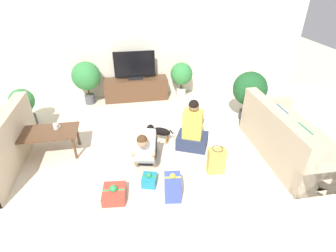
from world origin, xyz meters
The scene contains 18 objects.
ground_plane centered at (0.00, 0.00, 0.00)m, with size 16.00×16.00×0.00m, color beige.
wall_back centered at (0.00, 2.63, 1.30)m, with size 8.40×0.06×2.60m.
sofa_right centered at (2.37, -0.29, 0.30)m, with size 0.94×1.92×0.86m.
coffee_table centered at (-1.57, 0.41, 0.39)m, with size 1.01×0.53×0.44m.
tv_console centered at (0.03, 2.36, 0.26)m, with size 1.48×0.39×0.52m.
tv centered at (0.03, 2.36, 0.80)m, with size 0.93×0.20×0.64m.
potted_plant_corner_right centered at (2.23, 1.02, 0.65)m, with size 0.68×0.68×1.02m.
potted_plant_back_left centered at (-1.06, 2.31, 0.65)m, with size 0.63×0.63×0.99m.
potted_plant_corner_left centered at (-2.23, 1.52, 0.45)m, with size 0.47×0.47×0.76m.
potted_plant_back_right centered at (1.12, 2.31, 0.55)m, with size 0.52×0.52×0.85m.
person_kneeling centered at (0.02, -0.15, 0.32)m, with size 0.47×0.81×0.76m.
person_sitting centered at (0.86, 0.19, 0.33)m, with size 0.64×0.60×0.94m.
dog centered at (0.31, 0.48, 0.21)m, with size 0.47×0.30×0.32m.
gift_box_a centered at (0.31, -0.91, 0.18)m, with size 0.25×0.30×0.41m.
gift_box_b centered at (0.02, -0.61, 0.08)m, with size 0.26×0.27×0.21m.
gift_box_c centered at (-0.49, -0.80, 0.08)m, with size 0.34×0.38×0.22m.
gift_bag_a centered at (1.06, -0.51, 0.22)m, with size 0.27×0.18×0.45m.
mug centered at (-1.41, 0.48, 0.49)m, with size 0.12×0.08×0.09m.
Camera 1 is at (-0.19, -3.49, 2.74)m, focal length 28.00 mm.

